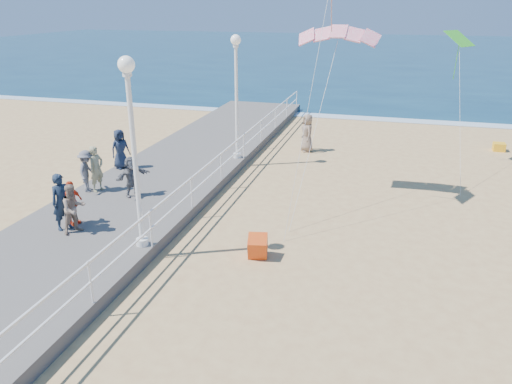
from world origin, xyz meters
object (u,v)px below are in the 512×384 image
(spectator_5, at_px, (131,176))
(box_kite, at_px, (258,248))
(beach_chair_left, at_px, (499,147))
(spectator_1, at_px, (74,209))
(spectator_4, at_px, (120,149))
(spectator_2, at_px, (87,171))
(spectator_6, at_px, (96,169))
(beach_walker_c, at_px, (307,133))
(spectator_3, at_px, (71,203))
(spectator_0, at_px, (62,202))
(lamp_post_mid, at_px, (133,135))
(lamp_post_far, at_px, (236,85))

(spectator_5, xyz_separation_m, box_kite, (5.41, -2.57, -0.84))
(box_kite, relative_size, beach_chair_left, 1.09)
(spectator_1, xyz_separation_m, spectator_4, (-1.89, 5.99, 0.06))
(spectator_2, bearing_deg, spectator_1, -167.35)
(spectator_6, bearing_deg, beach_walker_c, -23.02)
(spectator_3, relative_size, spectator_5, 0.97)
(spectator_0, distance_m, box_kite, 6.14)
(lamp_post_mid, xyz_separation_m, spectator_6, (-3.68, 3.58, -2.41))
(beach_chair_left, bearing_deg, box_kite, -121.64)
(spectator_3, height_order, beach_walker_c, beach_walker_c)
(spectator_2, xyz_separation_m, spectator_6, (0.32, 0.14, 0.07))
(spectator_2, xyz_separation_m, beach_walker_c, (6.60, 8.78, -0.25))
(spectator_2, bearing_deg, beach_walker_c, -51.49)
(spectator_3, xyz_separation_m, spectator_4, (-1.47, 5.51, 0.11))
(box_kite, bearing_deg, spectator_5, 143.30)
(spectator_0, relative_size, spectator_5, 1.21)
(spectator_1, xyz_separation_m, spectator_5, (0.16, 3.21, -0.03))
(spectator_1, height_order, spectator_3, spectator_1)
(spectator_4, height_order, box_kite, spectator_4)
(beach_walker_c, distance_m, box_kite, 11.36)
(beach_walker_c, bearing_deg, beach_chair_left, 79.15)
(spectator_5, bearing_deg, lamp_post_mid, -118.84)
(spectator_0, bearing_deg, spectator_1, -74.94)
(beach_walker_c, bearing_deg, spectator_1, -49.46)
(spectator_1, bearing_deg, spectator_5, 26.75)
(beach_walker_c, xyz_separation_m, beach_chair_left, (9.24, 2.67, -0.73))
(spectator_2, height_order, spectator_5, spectator_2)
(spectator_0, relative_size, beach_chair_left, 3.25)
(spectator_1, bearing_deg, box_kite, -53.76)
(spectator_1, xyz_separation_m, beach_walker_c, (4.95, 11.97, -0.24))
(spectator_4, xyz_separation_m, spectator_6, (0.57, -2.66, 0.02))
(spectator_0, height_order, spectator_4, spectator_0)
(lamp_post_mid, bearing_deg, box_kite, 15.51)
(lamp_post_mid, distance_m, beach_chair_left, 19.33)
(spectator_0, bearing_deg, lamp_post_far, 11.26)
(lamp_post_mid, xyz_separation_m, spectator_5, (-2.20, 3.46, -2.52))
(spectator_0, height_order, spectator_2, spectator_0)
(lamp_post_far, height_order, box_kite, lamp_post_far)
(spectator_2, relative_size, spectator_3, 1.09)
(lamp_post_mid, height_order, lamp_post_far, same)
(spectator_2, height_order, spectator_3, spectator_2)
(lamp_post_far, xyz_separation_m, beach_chair_left, (11.84, 5.89, -3.46))
(spectator_1, bearing_deg, beach_chair_left, -14.50)
(spectator_1, relative_size, spectator_4, 0.93)
(beach_walker_c, bearing_deg, spectator_4, -75.87)
(spectator_0, distance_m, beach_walker_c, 13.04)
(box_kite, bearing_deg, lamp_post_mid, -175.80)
(spectator_0, relative_size, spectator_3, 1.24)
(beach_chair_left, bearing_deg, lamp_post_far, -153.56)
(spectator_0, relative_size, beach_walker_c, 0.96)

